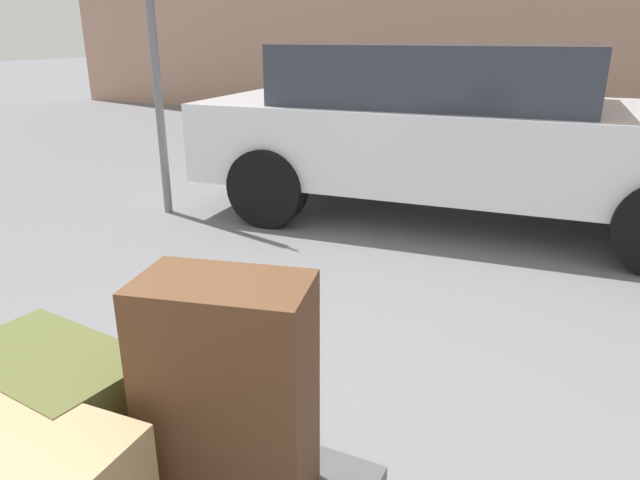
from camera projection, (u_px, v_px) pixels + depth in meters
suitcase_brown_center at (229, 396)px, 1.44m from camera, size 0.46×0.33×0.62m
duffel_bag_olive_stacked_top at (56, 410)px, 1.61m from camera, size 0.56×0.38×0.35m
parked_car at (457, 127)px, 4.84m from camera, size 4.42×2.18×1.42m
no_parking_sign at (151, 21)px, 4.63m from camera, size 0.48×0.16×2.59m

